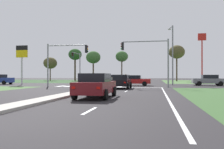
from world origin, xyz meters
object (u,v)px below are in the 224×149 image
object	(u,v)px
treeline_near	(50,63)
car_teal_fourth	(97,80)
car_maroon_near	(96,85)
pedestrian_at_median	(126,77)
treeline_third	(93,58)
traffic_signal_far_left	(77,62)
car_blue_fifth	(0,79)
car_red_second	(134,80)
traffic_signal_near_left	(63,57)
treeline_fourth	(122,57)
fastfood_pole_sign	(202,46)
car_beige_seventh	(112,79)
treeline_second	(75,55)
car_black_sixth	(121,81)
fuel_price_totem	(22,56)
traffic_signal_near_right	(150,54)
car_grey_third	(209,80)
street_lamp_second	(172,52)
treeline_fifth	(177,52)

from	to	relation	value
treeline_near	car_teal_fourth	bearing A→B (deg)	-54.72
car_maroon_near	pedestrian_at_median	xyz separation A→B (m)	(-2.20, 33.03, 0.36)
treeline_near	treeline_third	world-z (taller)	treeline_third
traffic_signal_far_left	car_blue_fifth	bearing A→B (deg)	-152.56
car_red_second	pedestrian_at_median	distance (m)	14.57
car_blue_fifth	traffic_signal_near_left	distance (m)	14.80
treeline_fourth	car_blue_fifth	bearing A→B (deg)	-121.05
car_maroon_near	fastfood_pole_sign	size ratio (longest dim) A/B	0.40
car_maroon_near	car_beige_seventh	distance (m)	31.48
treeline_second	treeline_fourth	distance (m)	14.57
car_maroon_near	treeline_third	xyz separation A→B (m)	(-13.07, 48.23, 5.64)
fastfood_pole_sign	treeline_near	bearing A→B (deg)	169.34
car_teal_fourth	car_beige_seventh	size ratio (longest dim) A/B	0.90
car_red_second	treeline_fourth	distance (m)	29.10
car_black_sixth	treeline_third	size ratio (longest dim) A/B	0.55
fuel_price_totem	traffic_signal_near_right	bearing A→B (deg)	-11.83
treeline_near	fuel_price_totem	bearing A→B (deg)	-72.00
car_grey_third	treeline_near	world-z (taller)	treeline_near
street_lamp_second	treeline_fifth	distance (m)	25.90
car_teal_fourth	traffic_signal_near_right	bearing A→B (deg)	-122.78
fastfood_pole_sign	fuel_price_totem	xyz separation A→B (m)	(-30.38, -24.11, -3.76)
traffic_signal_near_left	treeline_near	world-z (taller)	treeline_near
car_black_sixth	traffic_signal_near_left	bearing A→B (deg)	161.09
car_maroon_near	pedestrian_at_median	world-z (taller)	pedestrian_at_median
street_lamp_second	pedestrian_at_median	distance (m)	14.97
car_red_second	traffic_signal_far_left	world-z (taller)	traffic_signal_far_left
street_lamp_second	pedestrian_at_median	world-z (taller)	street_lamp_second
traffic_signal_near_right	treeline_near	distance (m)	46.45
car_blue_fifth	fastfood_pole_sign	size ratio (longest dim) A/B	0.38
car_teal_fourth	treeline_second	size ratio (longest dim) A/B	0.45
car_maroon_near	treeline_near	size ratio (longest dim) A/B	0.66
fuel_price_totem	treeline_near	bearing A→B (deg)	108.00
car_black_sixth	treeline_fifth	distance (m)	37.40
street_lamp_second	pedestrian_at_median	bearing A→B (deg)	125.54
car_teal_fourth	pedestrian_at_median	size ratio (longest dim) A/B	2.49
car_maroon_near	treeline_second	world-z (taller)	treeline_second
car_beige_seventh	fuel_price_totem	world-z (taller)	fuel_price_totem
car_black_sixth	car_beige_seventh	distance (m)	20.49
car_teal_fourth	car_beige_seventh	bearing A→B (deg)	0.02
traffic_signal_near_right	treeline_third	bearing A→B (deg)	115.29
pedestrian_at_median	treeline_near	xyz separation A→B (m)	(-24.24, 16.68, 3.94)
car_maroon_near	car_black_sixth	size ratio (longest dim) A/B	1.00
car_blue_fifth	street_lamp_second	distance (m)	27.72
pedestrian_at_median	treeline_fifth	world-z (taller)	treeline_fifth
car_red_second	treeline_second	xyz separation A→B (m)	(-19.84, 31.46, 6.68)
pedestrian_at_median	treeline_third	world-z (taller)	treeline_third
street_lamp_second	treeline_third	size ratio (longest dim) A/B	1.08
treeline_near	street_lamp_second	bearing A→B (deg)	-41.08
fuel_price_totem	treeline_third	distance (m)	30.51
car_beige_seventh	traffic_signal_far_left	size ratio (longest dim) A/B	0.83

